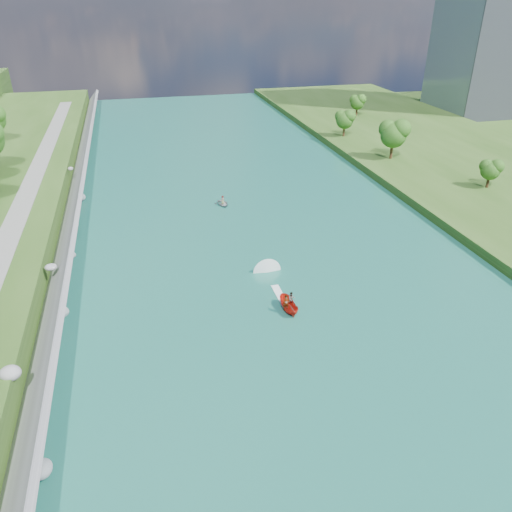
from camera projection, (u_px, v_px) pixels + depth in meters
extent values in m
plane|color=#2D5119|center=(329.00, 366.00, 47.28)|extent=(260.00, 260.00, 0.00)
cube|color=#1A6456|center=(272.00, 266.00, 64.37)|extent=(55.00, 240.00, 0.10)
cube|color=slate|center=(59.00, 279.00, 57.96)|extent=(3.54, 236.00, 4.05)
ellipsoid|color=gray|center=(42.00, 469.00, 36.16)|extent=(1.46, 1.82, 1.06)
ellipsoid|color=gray|center=(10.00, 373.00, 41.06)|extent=(1.75, 1.46, 1.35)
ellipsoid|color=gray|center=(61.00, 312.00, 52.66)|extent=(1.70, 1.45, 1.28)
ellipsoid|color=gray|center=(51.00, 267.00, 58.20)|extent=(1.40, 1.21, 0.78)
ellipsoid|color=gray|center=(72.00, 255.00, 65.89)|extent=(1.12, 1.24, 0.76)
ellipsoid|color=gray|center=(75.00, 224.00, 73.26)|extent=(1.03, 1.24, 0.73)
ellipsoid|color=gray|center=(80.00, 197.00, 83.74)|extent=(1.80, 1.63, 1.32)
ellipsoid|color=gray|center=(70.00, 169.00, 89.43)|extent=(0.97, 0.97, 0.67)
ellipsoid|color=#1E4E14|center=(490.00, 171.00, 84.57)|extent=(3.52, 3.52, 5.86)
ellipsoid|color=#1E4E14|center=(393.00, 136.00, 98.61)|extent=(5.53, 5.53, 9.22)
ellipsoid|color=#1E4E14|center=(345.00, 121.00, 114.59)|extent=(4.26, 4.26, 7.10)
ellipsoid|color=#1E4E14|center=(357.00, 103.00, 133.87)|extent=(3.97, 3.97, 6.61)
imported|color=red|center=(288.00, 305.00, 54.98)|extent=(1.73, 3.84, 1.44)
imported|color=#66605B|center=(286.00, 303.00, 54.28)|extent=(0.73, 0.51, 1.89)
imported|color=#66605B|center=(291.00, 299.00, 55.31)|extent=(0.81, 0.65, 1.62)
cube|color=white|center=(280.00, 296.00, 57.87)|extent=(0.90, 5.00, 0.06)
imported|color=gray|center=(223.00, 203.00, 82.42)|extent=(2.69, 3.41, 0.64)
imported|color=#66605B|center=(223.00, 200.00, 82.14)|extent=(0.76, 0.61, 1.34)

